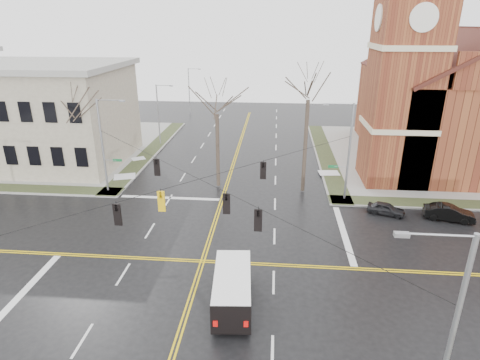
# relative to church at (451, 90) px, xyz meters

# --- Properties ---
(ground) EXTENTS (120.00, 120.00, 0.00)m
(ground) POSITION_rel_church_xyz_m (-24.76, -24.78, -8.43)
(ground) COLOR black
(ground) RESTS_ON ground
(sidewalks) EXTENTS (80.00, 80.00, 0.17)m
(sidewalks) POSITION_rel_church_xyz_m (-24.76, -24.78, -8.36)
(sidewalks) COLOR gray
(sidewalks) RESTS_ON ground
(road_markings) EXTENTS (100.00, 100.00, 0.01)m
(road_markings) POSITION_rel_church_xyz_m (-24.76, -24.78, -8.43)
(road_markings) COLOR gold
(road_markings) RESTS_ON ground
(church) EXTENTS (24.28, 27.48, 27.50)m
(church) POSITION_rel_church_xyz_m (0.00, 0.00, 0.00)
(church) COLOR maroon
(church) RESTS_ON ground
(civic_building_a) EXTENTS (18.00, 14.00, 11.00)m
(civic_building_a) POSITION_rel_church_xyz_m (-46.76, -4.78, -2.93)
(civic_building_a) COLOR gray
(civic_building_a) RESTS_ON ground
(signal_pole_ne) EXTENTS (2.75, 0.22, 9.00)m
(signal_pole_ne) POSITION_rel_church_xyz_m (-13.44, -13.28, -3.48)
(signal_pole_ne) COLOR gray
(signal_pole_ne) RESTS_ON ground
(signal_pole_nw) EXTENTS (2.75, 0.22, 9.00)m
(signal_pole_nw) POSITION_rel_church_xyz_m (-36.09, -13.28, -3.48)
(signal_pole_nw) COLOR gray
(signal_pole_nw) RESTS_ON ground
(signal_pole_se) EXTENTS (2.75, 0.22, 9.00)m
(signal_pole_se) POSITION_rel_church_xyz_m (-13.44, -36.28, -3.48)
(signal_pole_se) COLOR gray
(signal_pole_se) RESTS_ON ground
(span_wires) EXTENTS (23.02, 23.02, 0.03)m
(span_wires) POSITION_rel_church_xyz_m (-24.76, -24.78, -2.23)
(span_wires) COLOR black
(span_wires) RESTS_ON ground
(traffic_signals) EXTENTS (8.21, 8.26, 1.30)m
(traffic_signals) POSITION_rel_church_xyz_m (-24.76, -25.45, -2.98)
(traffic_signals) COLOR black
(traffic_signals) RESTS_ON ground
(streetlight_north_a) EXTENTS (2.30, 0.20, 8.00)m
(streetlight_north_a) POSITION_rel_church_xyz_m (-35.42, 3.22, -3.97)
(streetlight_north_a) COLOR gray
(streetlight_north_a) RESTS_ON ground
(streetlight_north_b) EXTENTS (2.30, 0.20, 8.00)m
(streetlight_north_b) POSITION_rel_church_xyz_m (-35.42, 23.22, -3.97)
(streetlight_north_b) COLOR gray
(streetlight_north_b) RESTS_ON ground
(cargo_van) EXTENTS (2.55, 5.66, 2.10)m
(cargo_van) POSITION_rel_church_xyz_m (-22.19, -29.02, -7.19)
(cargo_van) COLOR white
(cargo_van) RESTS_ON ground
(parked_car_a) EXTENTS (3.37, 2.28, 1.07)m
(parked_car_a) POSITION_rel_church_xyz_m (-10.14, -16.04, -7.90)
(parked_car_a) COLOR black
(parked_car_a) RESTS_ON ground
(parked_car_b) EXTENTS (4.21, 2.27, 1.32)m
(parked_car_b) POSITION_rel_church_xyz_m (-5.13, -16.67, -7.77)
(parked_car_b) COLOR black
(parked_car_b) RESTS_ON ground
(tree_nw_far) EXTENTS (4.00, 4.00, 10.31)m
(tree_nw_far) POSITION_rel_church_xyz_m (-38.79, -11.49, -0.96)
(tree_nw_far) COLOR #372B23
(tree_nw_far) RESTS_ON ground
(tree_nw_near) EXTENTS (4.00, 4.00, 10.98)m
(tree_nw_near) POSITION_rel_church_xyz_m (-25.55, -11.07, -0.48)
(tree_nw_near) COLOR #372B23
(tree_nw_near) RESTS_ON ground
(tree_ne) EXTENTS (4.00, 4.00, 13.36)m
(tree_ne) POSITION_rel_church_xyz_m (-17.08, -11.64, 1.21)
(tree_ne) COLOR #372B23
(tree_ne) RESTS_ON ground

